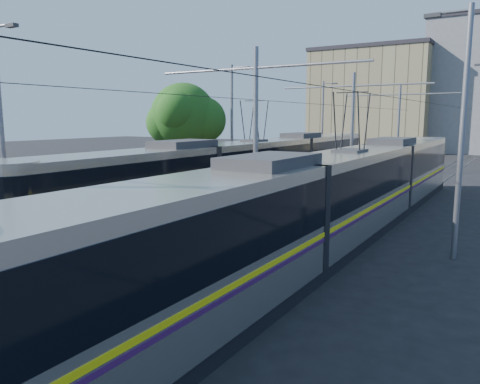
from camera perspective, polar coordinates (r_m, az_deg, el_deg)
The scene contains 12 objects.
ground at distance 13.27m, azimuth -15.90°, elevation -11.44°, with size 160.00×160.00×0.00m, color black.
platform at distance 27.32m, azimuth 11.25°, elevation -0.48°, with size 4.00×50.00×0.30m, color gray.
tactile_strip_left at distance 27.82m, azimuth 8.47°, elevation 0.09°, with size 0.70×50.00×0.01m, color gray.
tactile_strip_right at distance 26.84m, azimuth 14.16°, elevation -0.41°, with size 0.70×50.00×0.01m, color gray.
rails at distance 27.34m, azimuth 11.25°, elevation -0.76°, with size 8.71×70.00×0.03m.
tram_left at distance 26.07m, azimuth 1.72°, elevation 2.70°, with size 2.43×31.38×5.50m.
tram_right at distance 18.30m, azimuth 13.09°, elevation 0.27°, with size 2.43×32.10×5.50m.
catenary at distance 24.31m, azimuth 9.20°, elevation 8.79°, with size 9.20×70.00×7.00m.
street_lamps at distance 30.75m, azimuth 14.11°, elevation 8.01°, with size 15.18×38.22×8.00m.
shelter at distance 22.55m, azimuth 7.45°, elevation 1.22°, with size 0.84×1.17×2.37m.
tree at distance 31.33m, azimuth -6.29°, elevation 9.07°, with size 4.72×4.37×6.86m.
building_left at distance 71.03m, azimuth 16.06°, elevation 10.72°, with size 16.32×12.24×14.29m.
Camera 1 is at (9.28, -8.32, 4.54)m, focal length 35.00 mm.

